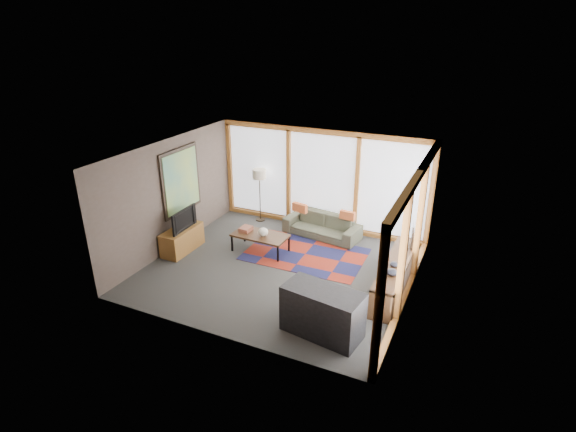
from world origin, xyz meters
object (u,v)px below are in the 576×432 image
at_px(tv_console, 182,240).
at_px(bar_counter, 322,312).
at_px(floor_lamp, 260,195).
at_px(sofa, 322,226).
at_px(bookshelf, 395,276).
at_px(television, 181,219).
at_px(coffee_table, 260,243).

xyz_separation_m(tv_console, bar_counter, (4.07, -1.53, 0.15)).
bearing_deg(bar_counter, floor_lamp, 138.84).
height_order(sofa, floor_lamp, floor_lamp).
xyz_separation_m(bookshelf, television, (-4.87, -0.40, 0.50)).
bearing_deg(tv_console, bar_counter, -20.57).
height_order(floor_lamp, television, floor_lamp).
height_order(tv_console, television, television).
bearing_deg(television, tv_console, 88.99).
height_order(sofa, bar_counter, bar_counter).
bearing_deg(floor_lamp, bookshelf, -25.47).
height_order(coffee_table, bookshelf, bookshelf).
relative_size(bookshelf, television, 2.80).
bearing_deg(television, bar_counter, -112.33).
bearing_deg(bar_counter, sofa, 119.53).
relative_size(coffee_table, television, 1.47).
bearing_deg(coffee_table, television, -156.34).
bearing_deg(coffee_table, bookshelf, -5.78).
xyz_separation_m(sofa, bookshelf, (2.20, -1.71, 0.03)).
relative_size(coffee_table, bar_counter, 0.95).
distance_m(coffee_table, television, 1.90).
height_order(floor_lamp, bookshelf, floor_lamp).
height_order(floor_lamp, coffee_table, floor_lamp).
relative_size(tv_console, television, 1.28).
distance_m(coffee_table, bookshelf, 3.23).
relative_size(coffee_table, tv_console, 1.15).
bearing_deg(bar_counter, television, 168.14).
height_order(sofa, bookshelf, bookshelf).
bearing_deg(sofa, coffee_table, -118.23).
bearing_deg(coffee_table, floor_lamp, 118.01).
bearing_deg(floor_lamp, tv_console, -109.45).
relative_size(sofa, bookshelf, 0.78).
bearing_deg(coffee_table, tv_console, -156.70).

